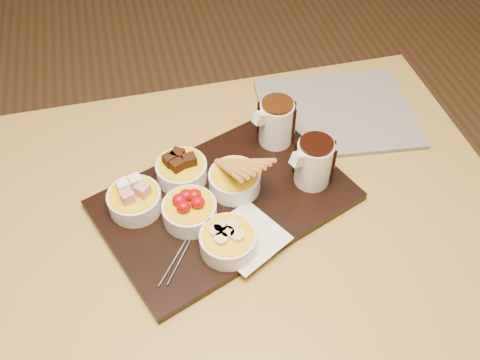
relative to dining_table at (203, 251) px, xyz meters
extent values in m
cube|color=#AE8F40|center=(0.00, 0.00, 0.08)|extent=(1.20, 0.80, 0.04)
cylinder|color=#AE8F40|center=(0.54, 0.34, -0.30)|extent=(0.06, 0.06, 0.71)
cube|color=black|center=(0.06, 0.03, 0.11)|extent=(0.54, 0.45, 0.02)
cube|color=white|center=(0.07, -0.07, 0.12)|extent=(0.16, 0.16, 0.00)
cylinder|color=white|center=(-0.11, 0.05, 0.14)|extent=(0.10, 0.10, 0.04)
cylinder|color=white|center=(-0.01, 0.10, 0.14)|extent=(0.10, 0.10, 0.04)
cylinder|color=white|center=(-0.02, 0.00, 0.14)|extent=(0.10, 0.10, 0.04)
cylinder|color=white|center=(0.08, 0.05, 0.14)|extent=(0.10, 0.10, 0.04)
cylinder|color=white|center=(0.04, -0.08, 0.14)|extent=(0.10, 0.10, 0.04)
cylinder|color=silver|center=(0.23, 0.03, 0.16)|extent=(0.09, 0.09, 0.10)
cylinder|color=silver|center=(0.19, 0.16, 0.16)|extent=(0.09, 0.09, 0.10)
cube|color=beige|center=(0.36, 0.22, 0.10)|extent=(0.37, 0.31, 0.01)
camera|label=1|loc=(-0.07, -0.61, 0.90)|focal=40.00mm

